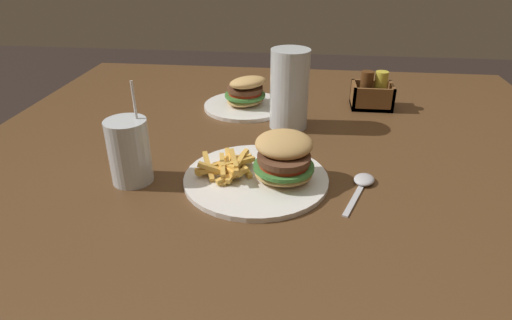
% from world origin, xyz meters
% --- Properties ---
extents(dining_table, '(1.40, 1.27, 0.77)m').
position_xyz_m(dining_table, '(0.00, 0.00, 0.64)').
color(dining_table, brown).
rests_on(dining_table, ground_plane).
extents(meal_plate_near, '(0.28, 0.28, 0.10)m').
position_xyz_m(meal_plate_near, '(-0.01, -0.15, 0.80)').
color(meal_plate_near, white).
rests_on(meal_plate_near, dining_table).
extents(beer_glass, '(0.09, 0.09, 0.19)m').
position_xyz_m(beer_glass, '(0.01, 0.12, 0.86)').
color(beer_glass, silver).
rests_on(beer_glass, dining_table).
extents(juice_glass, '(0.08, 0.08, 0.19)m').
position_xyz_m(juice_glass, '(-0.27, -0.18, 0.83)').
color(juice_glass, silver).
rests_on(juice_glass, dining_table).
extents(spoon, '(0.07, 0.15, 0.01)m').
position_xyz_m(spoon, '(0.17, -0.15, 0.78)').
color(spoon, silver).
rests_on(spoon, dining_table).
extents(meal_plate_far, '(0.22, 0.22, 0.09)m').
position_xyz_m(meal_plate_far, '(-0.11, 0.23, 0.80)').
color(meal_plate_far, white).
rests_on(meal_plate_far, dining_table).
extents(condiment_caddy, '(0.11, 0.08, 0.10)m').
position_xyz_m(condiment_caddy, '(0.23, 0.28, 0.81)').
color(condiment_caddy, brown).
rests_on(condiment_caddy, dining_table).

